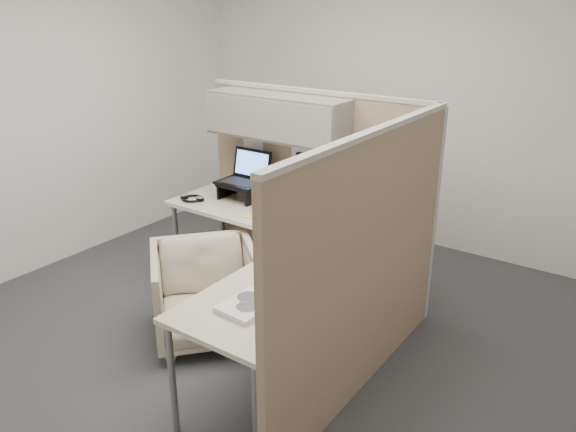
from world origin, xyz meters
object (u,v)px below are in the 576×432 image
Objects in this scene: monitor_left at (323,180)px; keyboard at (303,229)px; desk at (281,244)px; office_chair at (206,289)px.

keyboard is at bearing -90.30° from monitor_left.
office_chair reaches higher than desk.
desk is at bearing -98.57° from monitor_left.
keyboard is at bearing 76.10° from desk.
keyboard is (0.44, 0.55, 0.37)m from office_chair.
desk is at bearing -113.95° from keyboard.
office_chair is 0.80m from keyboard.
monitor_left is at bearing 88.74° from keyboard.
desk is at bearing -6.88° from office_chair.
monitor_left is (0.39, 0.90, 0.64)m from office_chair.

